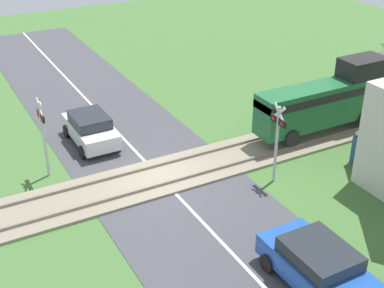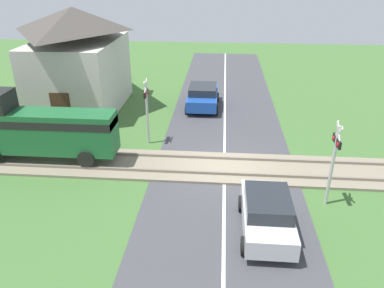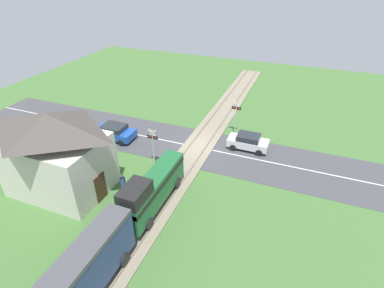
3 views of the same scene
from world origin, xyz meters
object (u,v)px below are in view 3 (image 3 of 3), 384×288
(crossing_signal_east_approach, at_px, (153,143))
(pedestrian_by_station, at_px, (123,184))
(car_far_side, at_px, (115,132))
(crossing_signal_west_approach, at_px, (236,113))
(train, at_px, (83,275))
(car_near_crossing, at_px, (248,142))
(station_building, at_px, (56,154))

(crossing_signal_east_approach, xyz_separation_m, pedestrian_by_station, (0.50, 3.87, -1.45))
(crossing_signal_east_approach, height_order, pedestrian_by_station, crossing_signal_east_approach)
(car_far_side, distance_m, crossing_signal_west_approach, 11.75)
(car_far_side, bearing_deg, pedestrian_by_station, 128.41)
(car_far_side, distance_m, pedestrian_by_station, 8.13)
(train, relative_size, crossing_signal_west_approach, 6.16)
(car_near_crossing, relative_size, crossing_signal_east_approach, 1.06)
(train, xyz_separation_m, station_building, (7.29, -6.49, 1.13))
(train, height_order, crossing_signal_west_approach, train)
(train, distance_m, crossing_signal_east_approach, 11.86)
(car_near_crossing, height_order, crossing_signal_east_approach, crossing_signal_east_approach)
(car_near_crossing, relative_size, station_building, 0.49)
(train, bearing_deg, crossing_signal_east_approach, -78.31)
(car_near_crossing, distance_m, car_far_side, 12.56)
(station_building, distance_m, pedestrian_by_station, 5.11)
(train, height_order, car_far_side, train)
(train, distance_m, crossing_signal_west_approach, 19.64)
(crossing_signal_west_approach, xyz_separation_m, crossing_signal_east_approach, (4.81, 7.87, 0.00))
(crossing_signal_east_approach, xyz_separation_m, station_building, (4.88, 5.12, 0.85))
(train, bearing_deg, pedestrian_by_station, -69.47)
(train, xyz_separation_m, car_near_crossing, (-4.28, -16.99, -1.12))
(car_far_side, xyz_separation_m, station_building, (-0.66, 7.62, 2.24))
(car_near_crossing, bearing_deg, station_building, 42.24)
(crossing_signal_east_approach, bearing_deg, train, 101.69)
(car_near_crossing, distance_m, station_building, 15.78)
(train, distance_m, car_far_side, 16.23)
(crossing_signal_east_approach, bearing_deg, car_far_side, -24.23)
(car_near_crossing, bearing_deg, train, 75.87)
(train, bearing_deg, crossing_signal_west_approach, -97.03)
(station_building, bearing_deg, car_near_crossing, -137.76)
(crossing_signal_east_approach, distance_m, station_building, 7.13)
(car_far_side, height_order, crossing_signal_west_approach, crossing_signal_west_approach)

